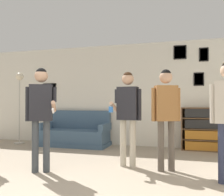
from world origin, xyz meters
The scene contains 7 objects.
wall_back centered at (0.01, 4.05, 1.35)m, with size 8.74×0.08×2.70m.
couch centered at (-0.95, 3.64, 0.30)m, with size 1.82×0.80×0.92m.
bookshelf centered at (2.21, 3.83, 0.51)m, with size 0.90×0.30×1.02m.
floor_lamp centered at (-2.57, 3.47, 1.45)m, with size 0.28×0.28×1.97m.
person_player_foreground_center centered at (-0.44, 1.15, 1.06)m, with size 0.59×0.40×1.72m.
person_watcher_holding_cup centered at (0.86, 1.90, 1.04)m, with size 0.53×0.41×1.70m.
person_spectator_near_bookshelf centered at (1.54, 1.80, 1.05)m, with size 0.47×0.32×1.70m.
Camera 1 is at (1.83, -2.47, 1.15)m, focal length 40.00 mm.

